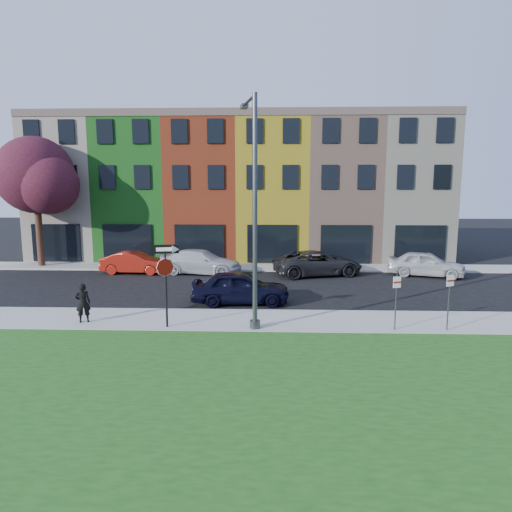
{
  "coord_description": "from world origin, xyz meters",
  "views": [
    {
      "loc": [
        -0.01,
        -14.8,
        5.54
      ],
      "look_at": [
        -0.68,
        4.0,
        2.56
      ],
      "focal_mm": 32.0,
      "sensor_mm": 36.0,
      "label": 1
    }
  ],
  "objects_px": {
    "man": "(83,303)",
    "sedan_near": "(240,287)",
    "stop_sign": "(165,269)",
    "street_lamp": "(254,213)"
  },
  "relations": [
    {
      "from": "man",
      "to": "sedan_near",
      "type": "relative_size",
      "value": 0.34
    },
    {
      "from": "stop_sign",
      "to": "sedan_near",
      "type": "height_order",
      "value": "stop_sign"
    },
    {
      "from": "stop_sign",
      "to": "street_lamp",
      "type": "bearing_deg",
      "value": -10.22
    },
    {
      "from": "sedan_near",
      "to": "street_lamp",
      "type": "xyz_separation_m",
      "value": [
        0.79,
        -3.84,
        3.69
      ]
    },
    {
      "from": "stop_sign",
      "to": "man",
      "type": "distance_m",
      "value": 3.78
    },
    {
      "from": "man",
      "to": "street_lamp",
      "type": "height_order",
      "value": "street_lamp"
    },
    {
      "from": "stop_sign",
      "to": "sedan_near",
      "type": "bearing_deg",
      "value": 44.44
    },
    {
      "from": "sedan_near",
      "to": "stop_sign",
      "type": "bearing_deg",
      "value": 144.69
    },
    {
      "from": "street_lamp",
      "to": "sedan_near",
      "type": "bearing_deg",
      "value": 87.83
    },
    {
      "from": "man",
      "to": "street_lamp",
      "type": "bearing_deg",
      "value": 157.52
    }
  ]
}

